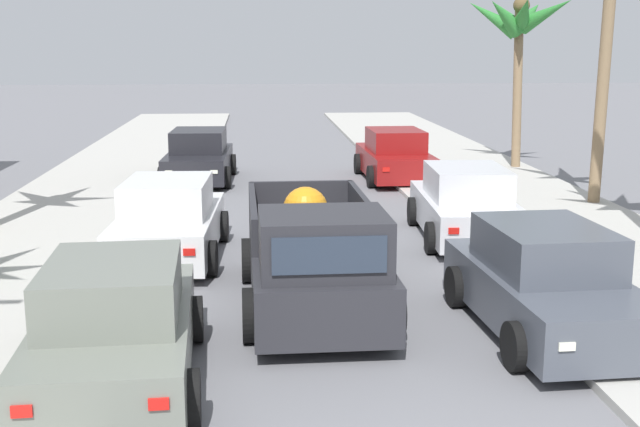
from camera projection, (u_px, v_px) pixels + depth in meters
The scene contains 12 objects.
sidewalk_left at pixel (70, 232), 17.69m from camera, with size 4.99×60.00×0.12m, color #B2AFA8.
sidewalk_right at pixel (544, 224), 18.48m from camera, with size 4.99×60.00×0.12m, color #B2AFA8.
curb_left at pixel (122, 231), 17.77m from camera, with size 0.16×60.00×0.10m, color silver.
curb_right at pixel (496, 225), 18.40m from camera, with size 0.16×60.00×0.10m, color silver.
pickup_truck at pixel (314, 260), 12.55m from camera, with size 2.29×5.24×1.80m.
car_left_near at pixel (199, 158), 24.42m from camera, with size 2.13×4.30×1.54m.
car_right_near at pixel (545, 283), 11.59m from camera, with size 2.19×4.33×1.54m.
car_left_mid at pixel (466, 205), 17.19m from camera, with size 2.19×4.33×1.54m.
car_right_mid at pixel (115, 327), 9.80m from camera, with size 2.19×4.33×1.54m.
car_left_far at pixel (169, 222), 15.61m from camera, with size 2.16×4.32×1.54m.
car_right_far at pixel (395, 157), 24.63m from camera, with size 2.09×4.29×1.54m.
palm_tree_left_mid at pixel (521, 22), 25.95m from camera, with size 3.34×3.46×5.59m.
Camera 1 is at (-1.20, -5.61, 4.02)m, focal length 46.15 mm.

